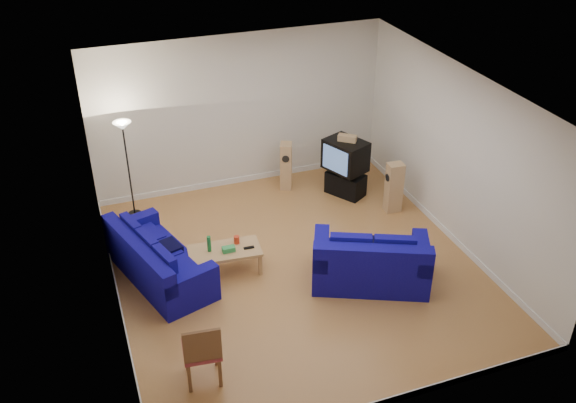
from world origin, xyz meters
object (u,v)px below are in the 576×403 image
object	(u,v)px
sofa_three_seat	(157,263)
sofa_loveseat	(371,265)
tv_stand	(346,184)
television	(345,155)
coffee_table	(225,252)

from	to	relation	value
sofa_three_seat	sofa_loveseat	distance (m)	3.54
tv_stand	television	bearing A→B (deg)	-179.68
tv_stand	coffee_table	bearing A→B (deg)	-92.40
television	sofa_three_seat	bearing A→B (deg)	-92.75
coffee_table	tv_stand	world-z (taller)	tv_stand
sofa_loveseat	television	xyz separation A→B (m)	(0.82, 2.86, 0.52)
sofa_three_seat	sofa_loveseat	xyz separation A→B (m)	(3.29, -1.31, 0.04)
sofa_three_seat	coffee_table	bearing A→B (deg)	63.30
sofa_three_seat	sofa_loveseat	bearing A→B (deg)	50.74
coffee_table	tv_stand	distance (m)	3.46
sofa_loveseat	tv_stand	bearing A→B (deg)	97.90
sofa_three_seat	coffee_table	size ratio (longest dim) A/B	1.91
sofa_three_seat	tv_stand	distance (m)	4.40
coffee_table	television	xyz separation A→B (m)	(2.99, 1.74, 0.49)
sofa_loveseat	coffee_table	xyz separation A→B (m)	(-2.17, 1.13, 0.03)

